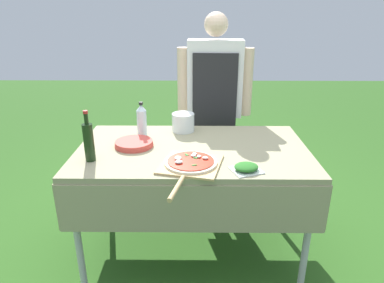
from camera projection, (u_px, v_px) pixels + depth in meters
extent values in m
plane|color=#2D5B1E|center=(192.00, 250.00, 2.39)|extent=(12.00, 12.00, 0.00)
cube|color=gray|center=(193.00, 150.00, 2.11)|extent=(1.41, 0.83, 0.04)
cube|color=gray|center=(192.00, 210.00, 1.78)|extent=(1.41, 0.01, 0.28)
cube|color=gray|center=(193.00, 148.00, 2.56)|extent=(1.41, 0.01, 0.28)
cube|color=gray|center=(81.00, 173.00, 2.18)|extent=(0.01, 0.83, 0.28)
cube|color=gray|center=(304.00, 174.00, 2.16)|extent=(0.01, 0.83, 0.28)
cylinder|color=#B7B7BC|center=(78.00, 238.00, 1.93)|extent=(0.04, 0.04, 0.74)
cylinder|color=#B7B7BC|center=(307.00, 239.00, 1.92)|extent=(0.04, 0.04, 0.74)
cylinder|color=#B7B7BC|center=(108.00, 179.00, 2.59)|extent=(0.04, 0.04, 0.74)
cylinder|color=#B7B7BC|center=(278.00, 180.00, 2.58)|extent=(0.04, 0.04, 0.74)
cylinder|color=#4C4C51|center=(222.00, 159.00, 2.90)|extent=(0.11, 0.11, 0.78)
cylinder|color=#4C4C51|center=(204.00, 158.00, 2.90)|extent=(0.11, 0.11, 0.78)
cube|color=silver|center=(215.00, 79.00, 2.65)|extent=(0.43, 0.20, 0.58)
cube|color=#232326|center=(214.00, 109.00, 2.64)|extent=(0.34, 0.02, 0.85)
cylinder|color=beige|center=(247.00, 82.00, 2.65)|extent=(0.09, 0.09, 0.52)
cylinder|color=beige|center=(183.00, 82.00, 2.67)|extent=(0.09, 0.09, 0.52)
sphere|color=beige|center=(216.00, 24.00, 2.51)|extent=(0.18, 0.18, 0.18)
cube|color=tan|center=(191.00, 164.00, 1.87)|extent=(0.38, 0.38, 0.01)
cylinder|color=tan|center=(177.00, 188.00, 1.62)|extent=(0.08, 0.23, 0.02)
cylinder|color=beige|center=(191.00, 162.00, 1.86)|extent=(0.29, 0.29, 0.01)
cylinder|color=red|center=(191.00, 161.00, 1.86)|extent=(0.25, 0.25, 0.00)
ellipsoid|color=white|center=(179.00, 162.00, 1.82)|extent=(0.05, 0.04, 0.02)
ellipsoid|color=white|center=(205.00, 158.00, 1.87)|extent=(0.04, 0.04, 0.01)
ellipsoid|color=white|center=(193.00, 155.00, 1.91)|extent=(0.04, 0.04, 0.01)
ellipsoid|color=white|center=(199.00, 156.00, 1.89)|extent=(0.03, 0.04, 0.01)
ellipsoid|color=white|center=(195.00, 154.00, 1.93)|extent=(0.04, 0.04, 0.01)
ellipsoid|color=white|center=(178.00, 158.00, 1.87)|extent=(0.04, 0.05, 0.02)
ellipsoid|color=#286B23|center=(186.00, 154.00, 1.93)|extent=(0.03, 0.03, 0.00)
ellipsoid|color=#286B23|center=(195.00, 158.00, 1.89)|extent=(0.03, 0.02, 0.00)
ellipsoid|color=#286B23|center=(197.00, 157.00, 1.89)|extent=(0.03, 0.04, 0.00)
ellipsoid|color=#286B23|center=(194.00, 165.00, 1.80)|extent=(0.04, 0.02, 0.00)
ellipsoid|color=#286B23|center=(187.00, 155.00, 1.92)|extent=(0.03, 0.02, 0.00)
cylinder|color=black|center=(89.00, 143.00, 1.89)|extent=(0.06, 0.06, 0.22)
cylinder|color=black|center=(86.00, 119.00, 1.84)|extent=(0.02, 0.02, 0.06)
cylinder|color=#B22823|center=(85.00, 112.00, 1.83)|extent=(0.03, 0.03, 0.02)
cylinder|color=silver|center=(142.00, 123.00, 2.28)|extent=(0.07, 0.07, 0.17)
cone|color=silver|center=(141.00, 108.00, 2.24)|extent=(0.07, 0.07, 0.04)
cylinder|color=#232326|center=(141.00, 103.00, 2.23)|extent=(0.03, 0.03, 0.02)
cube|color=silver|center=(246.00, 170.00, 1.80)|extent=(0.19, 0.18, 0.01)
ellipsoid|color=#286B23|center=(246.00, 167.00, 1.80)|extent=(0.16, 0.15, 0.03)
cylinder|color=silver|center=(183.00, 122.00, 2.37)|extent=(0.16, 0.16, 0.13)
cylinder|color=#DB4C42|center=(134.00, 146.00, 2.13)|extent=(0.24, 0.24, 0.00)
cylinder|color=#DB4C42|center=(134.00, 145.00, 2.12)|extent=(0.24, 0.24, 0.00)
cylinder|color=#DB4C42|center=(134.00, 144.00, 2.12)|extent=(0.24, 0.24, 0.00)
cylinder|color=#DB4C42|center=(134.00, 144.00, 2.12)|extent=(0.24, 0.24, 0.00)
cylinder|color=#DB4C42|center=(134.00, 143.00, 2.12)|extent=(0.23, 0.23, 0.00)
cylinder|color=#DB4C42|center=(134.00, 142.00, 2.12)|extent=(0.23, 0.23, 0.00)
cylinder|color=#DB4C42|center=(134.00, 141.00, 2.11)|extent=(0.23, 0.23, 0.00)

